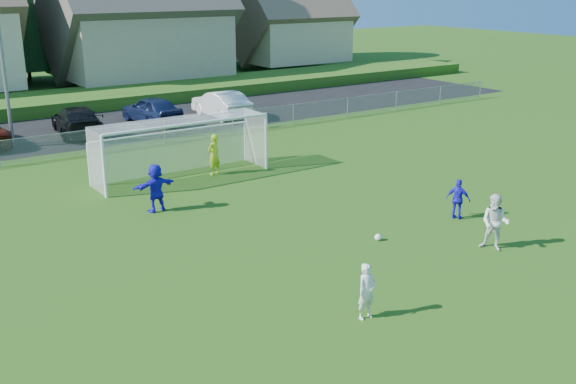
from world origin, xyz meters
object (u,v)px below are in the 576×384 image
at_px(player_white_b, 495,222).
at_px(goalkeeper, 214,154).
at_px(car_f, 221,104).
at_px(soccer_ball, 378,237).
at_px(soccer_goal, 179,139).
at_px(car_e, 152,110).
at_px(player_white_a, 367,291).
at_px(player_blue_a, 458,199).
at_px(car_d, 77,121).
at_px(player_blue_b, 156,188).

relative_size(player_white_b, goalkeeper, 1.01).
bearing_deg(goalkeeper, car_f, -140.26).
height_order(soccer_ball, soccer_goal, soccer_goal).
relative_size(car_e, car_f, 0.94).
xyz_separation_m(player_white_a, car_f, (9.41, 24.19, 0.09)).
bearing_deg(player_blue_a, soccer_goal, 1.53).
distance_m(player_white_b, player_blue_a, 2.85).
relative_size(player_white_a, car_d, 0.27).
bearing_deg(player_blue_a, car_d, -9.35).
height_order(player_blue_b, car_f, player_blue_b).
height_order(soccer_ball, car_f, car_f).
height_order(car_d, car_f, car_f).
xyz_separation_m(car_f, soccer_goal, (-7.66, -10.19, 0.82)).
height_order(player_blue_a, car_d, car_d).
relative_size(player_blue_b, car_e, 0.38).
distance_m(soccer_ball, player_white_b, 3.63).
xyz_separation_m(player_blue_b, car_d, (1.66, 14.02, -0.12)).
height_order(player_blue_b, goalkeeper, goalkeeper).
distance_m(player_blue_b, soccer_goal, 4.54).
bearing_deg(car_e, player_blue_a, 88.66).
height_order(soccer_ball, goalkeeper, goalkeeper).
xyz_separation_m(player_white_a, goalkeeper, (3.08, 13.45, 0.16)).
relative_size(player_white_a, player_blue_b, 0.82).
xyz_separation_m(player_white_a, player_blue_a, (7.39, 3.71, -0.01)).
xyz_separation_m(player_white_b, car_e, (-0.86, 23.90, -0.11)).
height_order(soccer_ball, player_blue_b, player_blue_b).
bearing_deg(soccer_goal, player_white_a, -97.14).
bearing_deg(soccer_goal, soccer_ball, -79.20).
bearing_deg(car_e, player_white_a, 71.12).
bearing_deg(player_white_a, goalkeeper, 74.51).
height_order(player_white_b, car_e, player_white_b).
xyz_separation_m(player_white_b, car_f, (3.26, 23.05, -0.08)).
distance_m(player_blue_b, car_e, 15.90).
distance_m(soccer_ball, soccer_goal, 10.59).
bearing_deg(car_d, player_blue_b, 91.16).
relative_size(player_blue_a, car_d, 0.27).
height_order(player_white_b, player_blue_b, player_white_b).
relative_size(player_white_b, player_blue_a, 1.25).
distance_m(player_white_b, car_e, 23.92).
distance_m(player_blue_a, car_d, 21.77).
bearing_deg(player_white_b, soccer_goal, 173.19).
bearing_deg(soccer_ball, car_e, 85.75).
distance_m(goalkeeper, soccer_goal, 1.62).
relative_size(soccer_ball, player_white_a, 0.15).
bearing_deg(player_white_b, car_f, 146.26).
relative_size(player_white_a, soccer_goal, 0.19).
height_order(car_f, soccer_goal, soccer_goal).
bearing_deg(player_white_a, player_blue_a, 24.06).
xyz_separation_m(player_white_a, soccer_goal, (1.75, 14.00, 0.91)).
xyz_separation_m(soccer_ball, player_blue_b, (-4.65, 6.71, 0.77)).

